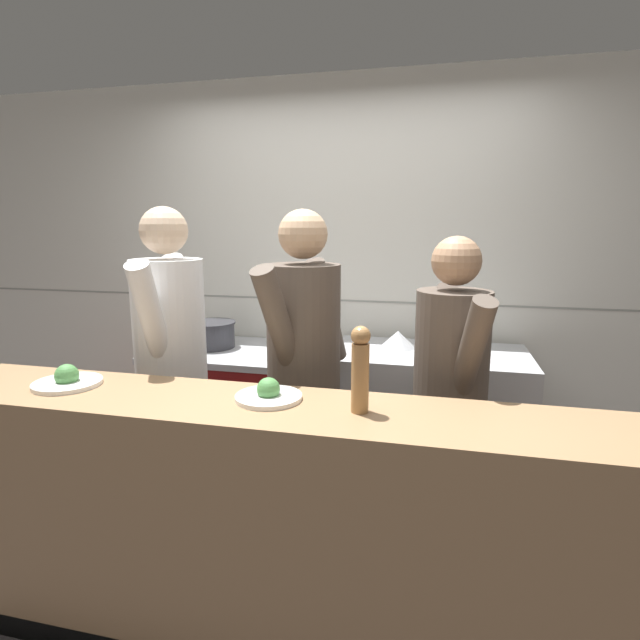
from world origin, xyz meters
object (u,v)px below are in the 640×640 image
oven_range (247,413)px  sauce_pot (294,337)px  pepper_mill (360,368)px  stock_pot (212,334)px  chef_sous (305,371)px  mixing_bowl_steel (398,339)px  chef_head_cook (171,362)px  plated_dish_main (67,380)px  chef_line (449,396)px  plated_dish_appetiser (269,394)px

oven_range → sauce_pot: size_ratio=4.25×
oven_range → pepper_mill: pepper_mill is taller
stock_pot → chef_sous: (0.82, -0.70, 0.01)m
mixing_bowl_steel → chef_sous: chef_sous is taller
mixing_bowl_steel → chef_head_cook: 1.33m
plated_dish_main → sauce_pot: bearing=64.5°
mixing_bowl_steel → chef_line: (0.29, -0.77, -0.07)m
plated_dish_appetiser → chef_line: bearing=37.9°
oven_range → stock_pot: (-0.23, 0.02, 0.52)m
plated_dish_main → pepper_mill: 1.21m
sauce_pot → chef_head_cook: 0.83m
stock_pot → mixing_bowl_steel: size_ratio=1.41×
mixing_bowl_steel → pepper_mill: (-0.03, -1.34, 0.20)m
sauce_pot → chef_sous: bearing=-69.4°
pepper_mill → chef_line: 0.71m
plated_dish_appetiser → chef_line: size_ratio=0.16×
plated_dish_appetiser → chef_line: 0.86m
oven_range → plated_dish_appetiser: (0.59, -1.23, 0.60)m
oven_range → pepper_mill: bearing=-53.5°
sauce_pot → plated_dish_appetiser: bearing=-78.0°
chef_sous → pepper_mill: bearing=-41.8°
plated_dish_main → chef_head_cook: 0.57m
stock_pot → sauce_pot: sauce_pot is taller
mixing_bowl_steel → chef_line: size_ratio=0.14×
stock_pot → sauce_pot: size_ratio=1.14×
oven_range → chef_line: size_ratio=0.72×
oven_range → sauce_pot: bearing=-2.4°
pepper_mill → chef_sous: (-0.36, 0.59, -0.21)m
sauce_pot → mixing_bowl_steel: sauce_pot is taller
chef_head_cook → chef_sous: size_ratio=1.01×
plated_dish_appetiser → plated_dish_main: bearing=-177.9°
chef_sous → chef_line: bearing=15.2°
sauce_pot → pepper_mill: 1.41m
plated_dish_appetiser → chef_head_cook: 0.87m
stock_pot → chef_sous: size_ratio=0.18×
chef_head_cook → sauce_pot: bearing=48.4°
oven_range → plated_dish_main: plated_dish_main is taller
pepper_mill → chef_sous: 0.72m
mixing_bowl_steel → pepper_mill: size_ratio=0.72×
sauce_pot → plated_dish_appetiser: 1.24m
plated_dish_main → plated_dish_appetiser: bearing=2.1°
oven_range → pepper_mill: 1.75m
mixing_bowl_steel → chef_sous: bearing=-117.1°
stock_pot → pepper_mill: bearing=-47.6°
oven_range → sauce_pot: (0.33, -0.01, 0.54)m
stock_pot → mixing_bowl_steel: (1.20, 0.05, 0.02)m
stock_pot → plated_dish_appetiser: plated_dish_appetiser is taller
stock_pot → chef_head_cook: bearing=-80.2°
chef_head_cook → chef_line: chef_head_cook is taller
chef_sous → chef_line: size_ratio=1.07×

